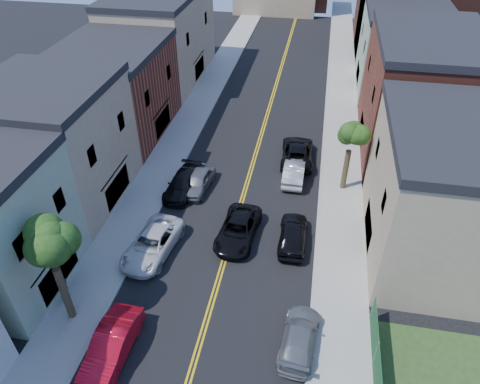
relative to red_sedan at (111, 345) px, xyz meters
The scene contains 22 objects.
sidewalk_left 28.15m from the red_sedan, 97.01° to the left, with size 3.20×100.00×0.15m, color gray.
sidewalk_right 30.55m from the red_sedan, 66.12° to the left, with size 3.20×100.00×0.15m, color gray.
curb_left 27.99m from the red_sedan, 93.45° to the left, with size 0.30×100.00×0.15m, color gray.
curb_right 29.89m from the red_sedan, 69.19° to the left, with size 0.30×100.00×0.15m, color gray.
bldg_left_tan_near 16.47m from the red_sedan, 126.41° to the left, with size 9.00×10.00×9.00m, color #998466.
bldg_left_brick 25.95m from the red_sedan, 111.72° to the left, with size 9.00×12.00×8.00m, color brown.
bldg_left_tan_far 39.30m from the red_sedan, 104.11° to the left, with size 9.00×16.00×9.50m, color #998466.
bldg_right_tan 22.28m from the red_sedan, 32.86° to the left, with size 9.00×12.00×9.00m, color #998466.
bldg_right_brick 32.10m from the red_sedan, 54.54° to the left, with size 9.00×14.00×10.00m, color brown.
bldg_right_palegrn 44.12m from the red_sedan, 65.18° to the left, with size 9.00×12.00×8.50m, color gray.
tree_left_mid 6.95m from the red_sedan, 150.43° to the left, with size 5.20×5.20×9.29m.
tree_right_far 22.34m from the red_sedan, 55.37° to the left, with size 4.40×4.40×8.03m.
red_sedan is the anchor object (origin of this frame).
white_pickup 8.00m from the red_sedan, 93.76° to the left, with size 2.66×5.78×1.60m, color silver.
grey_car_left 15.74m from the red_sedan, 87.57° to the left, with size 1.81×4.49×1.53m, color #585C60.
black_car_left 15.19m from the red_sedan, 92.01° to the left, with size 2.07×5.09×1.48m, color black.
grey_car_right 10.28m from the red_sedan, 14.15° to the left, with size 1.93×4.76×1.38m, color slate.
black_car_right 13.90m from the red_sedan, 50.40° to the left, with size 1.93×4.80×1.64m, color black.
silver_car_right 20.42m from the red_sedan, 66.13° to the left, with size 1.72×4.93×1.62m, color #B0B4B8.
dark_car_right_far 23.15m from the red_sedan, 69.08° to the left, with size 2.72×5.91×1.64m, color black.
black_suv_lane 11.64m from the red_sedan, 64.75° to the left, with size 2.52×5.46×1.52m, color black.
pedestrian_left 5.47m from the red_sedan, 144.84° to the left, with size 0.70×0.46×1.92m, color #27282F.
Camera 1 is at (4.94, -0.41, 21.86)m, focal length 33.05 mm.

